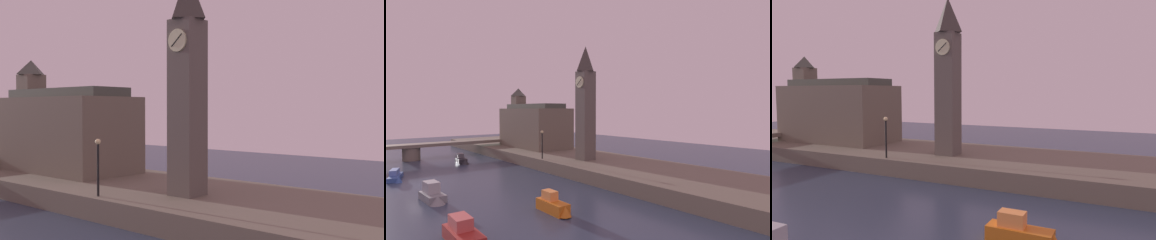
{
  "view_description": "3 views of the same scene",
  "coord_description": "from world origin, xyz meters",
  "views": [
    {
      "loc": [
        24.55,
        -4.4,
        7.21
      ],
      "look_at": [
        6.39,
        17.86,
        6.47
      ],
      "focal_mm": 42.92,
      "sensor_mm": 36.0,
      "label": 1
    },
    {
      "loc": [
        36.37,
        -7.89,
        8.07
      ],
      "look_at": [
        5.4,
        17.35,
        6.7
      ],
      "focal_mm": 29.4,
      "sensor_mm": 36.0,
      "label": 2
    },
    {
      "loc": [
        20.77,
        -9.62,
        7.44
      ],
      "look_at": [
        7.49,
        17.72,
        4.95
      ],
      "focal_mm": 31.78,
      "sensor_mm": 36.0,
      "label": 3
    }
  ],
  "objects": [
    {
      "name": "far_embankment",
      "position": [
        0.0,
        20.0,
        0.75
      ],
      "size": [
        70.0,
        12.0,
        1.5
      ],
      "primitive_type": "cube",
      "color": "#6B6051",
      "rests_on": "ground"
    },
    {
      "name": "streetlamp",
      "position": [
        1.12,
        14.68,
        3.84
      ],
      "size": [
        0.36,
        0.36,
        3.73
      ],
      "color": "black",
      "rests_on": "far_embankment"
    },
    {
      "name": "clock_tower",
      "position": [
        5.37,
        18.63,
        9.11
      ],
      "size": [
        2.09,
        2.15,
        14.68
      ],
      "color": "#5B544C",
      "rests_on": "far_embankment"
    },
    {
      "name": "parliament_hall",
      "position": [
        -11.28,
        20.83,
        5.2
      ],
      "size": [
        13.69,
        6.77,
        10.48
      ],
      "color": "#6B6051",
      "rests_on": "far_embankment"
    }
  ]
}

